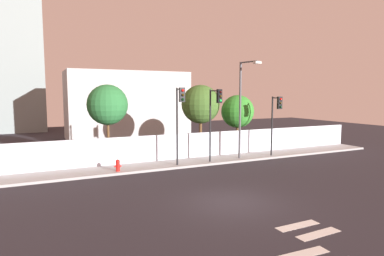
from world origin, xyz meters
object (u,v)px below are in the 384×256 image
Objects in this scene: traffic_light_left at (180,110)px; fire_hydrant at (118,165)px; roadside_tree_rightmost at (238,112)px; traffic_light_center at (215,110)px; roadside_tree_midright at (201,104)px; roadside_tree_midleft at (107,105)px; street_lamp_curbside at (242,102)px; traffic_light_right at (276,113)px.

fire_hydrant is at bearing 174.59° from traffic_light_left.
traffic_light_center is at bearing -139.41° from roadside_tree_rightmost.
roadside_tree_rightmost is (3.41, 0.00, -0.63)m from roadside_tree_midright.
roadside_tree_rightmost reaches higher than fire_hydrant.
fire_hydrant is 4.72m from roadside_tree_midleft.
traffic_light_center is at bearing -169.28° from street_lamp_curbside.
street_lamp_curbside reaches higher than traffic_light_center.
traffic_light_center reaches higher than roadside_tree_rightmost.
street_lamp_curbside is at bearing 0.43° from fire_hydrant.
roadside_tree_midright reaches higher than roadside_tree_midleft.
traffic_light_center is 7.25m from fire_hydrant.
street_lamp_curbside is at bearing -19.03° from roadside_tree_midleft.
roadside_tree_midleft reaches higher than fire_hydrant.
traffic_light_right is 0.81× the size of roadside_tree_midright.
roadside_tree_rightmost is (4.14, 3.55, -0.37)m from traffic_light_center.
roadside_tree_midleft is at bearing 137.60° from traffic_light_left.
roadside_tree_midright is (0.72, 3.55, 0.26)m from traffic_light_center.
roadside_tree_midleft is 0.99× the size of roadside_tree_midright.
traffic_light_center is 0.90× the size of roadside_tree_midright.
street_lamp_curbside is at bearing 170.44° from traffic_light_right.
roadside_tree_midleft is (-6.40, 3.55, 0.32)m from traffic_light_center.
roadside_tree_midright is 3.47m from roadside_tree_rightmost.
street_lamp_curbside is (-2.70, 0.45, 0.80)m from traffic_light_right.
traffic_light_right is 3.68m from roadside_tree_rightmost.
roadside_tree_midleft is (-8.91, 3.07, -0.14)m from street_lamp_curbside.
street_lamp_curbside is 9.42m from roadside_tree_midleft.
roadside_tree_rightmost is at bearing -0.00° from roadside_tree_midleft.
traffic_light_center is 5.46m from roadside_tree_rightmost.
street_lamp_curbside is at bearing -59.87° from roadside_tree_midright.
street_lamp_curbside reaches higher than roadside_tree_rightmost.
roadside_tree_midright is (3.28, 3.51, 0.20)m from traffic_light_left.
traffic_light_right is (7.76, -0.01, -0.40)m from traffic_light_left.
fire_hydrant is (-6.49, 0.41, -3.21)m from traffic_light_center.
traffic_light_right is at bearing -9.56° from street_lamp_curbside.
traffic_light_left reaches higher than traffic_light_center.
roadside_tree_rightmost is (1.63, 3.07, -0.83)m from street_lamp_curbside.
fire_hydrant is at bearing -91.55° from roadside_tree_midleft.
roadside_tree_midright is at bearing -0.00° from roadside_tree_midleft.
street_lamp_curbside is 3.58m from roadside_tree_rightmost.
traffic_light_left is 7.57m from roadside_tree_rightmost.
roadside_tree_midleft reaches higher than traffic_light_left.
traffic_light_left reaches higher than traffic_light_right.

